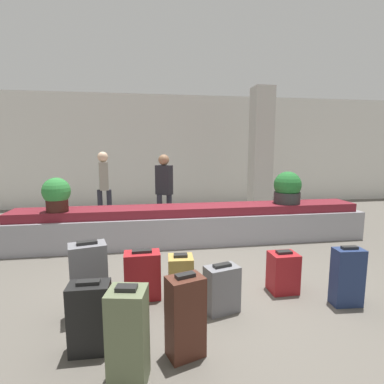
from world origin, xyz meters
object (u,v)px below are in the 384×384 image
at_px(potted_plant_1, 287,188).
at_px(traveler_0, 164,186).
at_px(suitcase_5, 347,277).
at_px(suitcase_7, 181,279).
at_px(suitcase_8, 222,289).
at_px(suitcase_2, 90,317).
at_px(traveler_1, 104,182).
at_px(suitcase_1, 89,280).
at_px(potted_plant_0, 56,194).
at_px(suitcase_6, 283,272).
at_px(suitcase_3, 128,337).
at_px(suitcase_4, 185,316).
at_px(pillar, 261,152).
at_px(suitcase_0, 143,275).

xyz_separation_m(potted_plant_1, traveler_0, (-2.24, 0.89, -0.02)).
bearing_deg(suitcase_5, traveler_0, 121.72).
bearing_deg(suitcase_7, suitcase_8, -30.36).
height_order(suitcase_2, suitcase_7, suitcase_2).
bearing_deg(traveler_1, suitcase_8, 12.15).
xyz_separation_m(suitcase_1, potted_plant_0, (-0.84, 2.11, 0.57)).
relative_size(potted_plant_1, traveler_0, 0.38).
bearing_deg(suitcase_6, suitcase_3, -147.16).
relative_size(suitcase_4, suitcase_5, 1.07).
height_order(suitcase_1, potted_plant_0, potted_plant_0).
xyz_separation_m(suitcase_4, traveler_0, (0.09, 3.84, 0.58)).
distance_m(pillar, suitcase_1, 5.77).
distance_m(pillar, suitcase_6, 4.63).
bearing_deg(suitcase_7, suitcase_5, -7.63).
bearing_deg(suitcase_2, suitcase_1, 101.46).
bearing_deg(pillar, suitcase_6, -108.05).
xyz_separation_m(suitcase_5, traveler_1, (-3.02, 4.05, 0.64)).
relative_size(suitcase_5, potted_plant_1, 1.11).
bearing_deg(suitcase_4, suitcase_1, 122.02).
distance_m(suitcase_2, suitcase_8, 1.31).
distance_m(suitcase_0, potted_plant_0, 2.37).
bearing_deg(pillar, suitcase_8, -115.96).
bearing_deg(pillar, suitcase_5, -100.22).
relative_size(pillar, suitcase_4, 4.52).
height_order(suitcase_2, traveler_0, traveler_0).
distance_m(pillar, suitcase_3, 6.31).
height_order(suitcase_1, suitcase_7, suitcase_1).
xyz_separation_m(suitcase_3, suitcase_7, (0.51, 1.10, -0.10)).
distance_m(suitcase_4, traveler_0, 3.88).
bearing_deg(suitcase_8, suitcase_4, -142.58).
xyz_separation_m(suitcase_0, potted_plant_0, (-1.37, 1.82, 0.68)).
height_order(suitcase_7, traveler_1, traveler_1).
height_order(suitcase_4, suitcase_6, suitcase_4).
height_order(pillar, potted_plant_0, pillar).
height_order(suitcase_6, traveler_1, traveler_1).
height_order(suitcase_1, suitcase_5, suitcase_1).
xyz_separation_m(suitcase_2, suitcase_7, (0.84, 0.70, -0.04)).
xyz_separation_m(suitcase_6, potted_plant_1, (1.04, 2.03, 0.71)).
xyz_separation_m(pillar, suitcase_2, (-3.44, -4.94, -1.30)).
distance_m(suitcase_4, traveler_1, 4.76).
bearing_deg(suitcase_3, suitcase_2, 140.68).
height_order(suitcase_8, potted_plant_1, potted_plant_1).
height_order(suitcase_6, potted_plant_1, potted_plant_1).
xyz_separation_m(pillar, potted_plant_0, (-4.38, -2.28, -0.65)).
bearing_deg(suitcase_1, suitcase_0, 15.48).
height_order(pillar, suitcase_0, pillar).
relative_size(suitcase_0, suitcase_2, 0.91).
bearing_deg(suitcase_5, pillar, 83.78).
bearing_deg(suitcase_5, suitcase_6, 147.87).
bearing_deg(pillar, traveler_1, -171.82).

